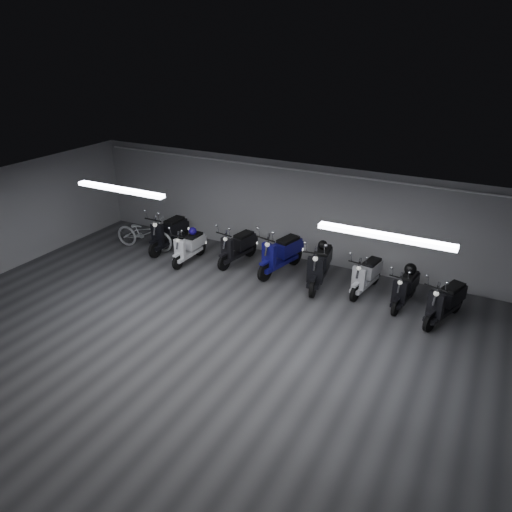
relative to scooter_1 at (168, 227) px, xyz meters
The scene contains 18 objects.
floor 5.48m from the scooter_1, 43.58° to the right, with size 14.00×10.00×0.01m, color #363638.
ceiling 5.82m from the scooter_1, 43.58° to the right, with size 14.00×10.00×0.01m, color gray.
back_wall 4.19m from the scooter_1, 17.82° to the left, with size 14.00×0.01×2.80m, color gray.
fluor_strip_left 3.53m from the scooter_1, 71.23° to the right, with size 2.40×0.18×0.08m, color white.
fluor_strip_right 7.72m from the scooter_1, 21.58° to the right, with size 2.40×0.18×0.08m, color white.
conduit 4.52m from the scooter_1, 16.69° to the left, with size 0.05×0.05×13.60m, color white.
scooter_1 is the anchor object (origin of this frame).
scooter_2 1.13m from the scooter_1, 22.67° to the right, with size 0.54×1.63×1.21m, color white, non-canonical shape.
scooter_3 2.30m from the scooter_1, ahead, with size 0.59×1.77×1.31m, color black, non-canonical shape.
scooter_4 3.63m from the scooter_1, ahead, with size 0.66×1.98×1.47m, color navy, non-canonical shape.
scooter_5 4.83m from the scooter_1, ahead, with size 0.65×1.96×1.46m, color black, non-canonical shape.
scooter_6 6.00m from the scooter_1, ahead, with size 0.56×1.68×1.25m, color silver, non-canonical shape.
scooter_7 7.00m from the scooter_1, ahead, with size 0.53×1.60×1.19m, color black, non-canonical shape.
scooter_8 7.95m from the scooter_1, ahead, with size 0.59×1.77×1.32m, color black, non-canonical shape.
bicycle 0.76m from the scooter_1, 158.88° to the right, with size 0.67×1.89×1.22m, color silver.
helmet_0 1.07m from the scooter_1, 11.26° to the right, with size 0.23×0.23×0.23m, color navy.
helmet_1 4.80m from the scooter_1, ahead, with size 0.25×0.25×0.25m, color black.
helmet_2 7.03m from the scooter_1, ahead, with size 0.29×0.29×0.29m, color black.
Camera 1 is at (4.63, -6.90, 5.89)m, focal length 33.87 mm.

